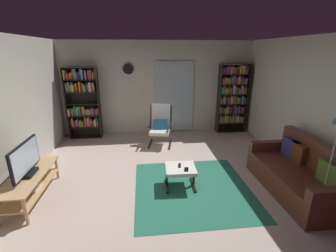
{
  "coord_description": "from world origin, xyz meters",
  "views": [
    {
      "loc": [
        -0.45,
        -3.65,
        2.32
      ],
      "look_at": [
        0.08,
        1.02,
        0.78
      ],
      "focal_mm": 24.52,
      "sensor_mm": 36.0,
      "label": 1
    }
  ],
  "objects_px": {
    "bookshelf_near_tv": "(83,101)",
    "wall_clock": "(128,69)",
    "cell_phone": "(186,169)",
    "bookshelf_near_sofa": "(232,96)",
    "lounge_armchair": "(160,124)",
    "television": "(25,160)",
    "tv_stand": "(30,183)",
    "leather_sofa": "(300,174)",
    "ottoman": "(180,171)",
    "tv_remote": "(180,165)"
  },
  "relations": [
    {
      "from": "leather_sofa",
      "to": "bookshelf_near_sofa",
      "type": "bearing_deg",
      "value": 90.62
    },
    {
      "from": "lounge_armchair",
      "to": "ottoman",
      "type": "relative_size",
      "value": 1.89
    },
    {
      "from": "television",
      "to": "cell_phone",
      "type": "xyz_separation_m",
      "value": [
        2.55,
        -0.01,
        -0.31
      ]
    },
    {
      "from": "television",
      "to": "wall_clock",
      "type": "bearing_deg",
      "value": 63.81
    },
    {
      "from": "television",
      "to": "cell_phone",
      "type": "height_order",
      "value": "television"
    },
    {
      "from": "ottoman",
      "to": "tv_remote",
      "type": "xyz_separation_m",
      "value": [
        -0.01,
        0.05,
        0.08
      ]
    },
    {
      "from": "cell_phone",
      "to": "ottoman",
      "type": "bearing_deg",
      "value": 144.94
    },
    {
      "from": "television",
      "to": "tv_remote",
      "type": "relative_size",
      "value": 5.92
    },
    {
      "from": "leather_sofa",
      "to": "tv_remote",
      "type": "xyz_separation_m",
      "value": [
        -2.01,
        0.42,
        0.07
      ]
    },
    {
      "from": "bookshelf_near_sofa",
      "to": "leather_sofa",
      "type": "xyz_separation_m",
      "value": [
        0.03,
        -3.16,
        -0.74
      ]
    },
    {
      "from": "leather_sofa",
      "to": "wall_clock",
      "type": "relative_size",
      "value": 6.23
    },
    {
      "from": "bookshelf_near_sofa",
      "to": "tv_remote",
      "type": "xyz_separation_m",
      "value": [
        -1.98,
        -2.74,
        -0.67
      ]
    },
    {
      "from": "tv_stand",
      "to": "leather_sofa",
      "type": "distance_m",
      "value": 4.48
    },
    {
      "from": "tv_remote",
      "to": "cell_phone",
      "type": "height_order",
      "value": "tv_remote"
    },
    {
      "from": "television",
      "to": "lounge_armchair",
      "type": "relative_size",
      "value": 0.83
    },
    {
      "from": "ottoman",
      "to": "wall_clock",
      "type": "bearing_deg",
      "value": 108.57
    },
    {
      "from": "ottoman",
      "to": "tv_stand",
      "type": "bearing_deg",
      "value": -177.72
    },
    {
      "from": "lounge_armchair",
      "to": "tv_remote",
      "type": "xyz_separation_m",
      "value": [
        0.18,
        -2.0,
        -0.15
      ]
    },
    {
      "from": "tv_stand",
      "to": "lounge_armchair",
      "type": "bearing_deg",
      "value": 43.32
    },
    {
      "from": "tv_stand",
      "to": "leather_sofa",
      "type": "bearing_deg",
      "value": -3.44
    },
    {
      "from": "lounge_armchair",
      "to": "bookshelf_near_tv",
      "type": "bearing_deg",
      "value": 160.74
    },
    {
      "from": "bookshelf_near_sofa",
      "to": "lounge_armchair",
      "type": "distance_m",
      "value": 2.34
    },
    {
      "from": "television",
      "to": "lounge_armchair",
      "type": "distance_m",
      "value": 3.14
    },
    {
      "from": "television",
      "to": "bookshelf_near_sofa",
      "type": "relative_size",
      "value": 0.43
    },
    {
      "from": "bookshelf_near_sofa",
      "to": "ottoman",
      "type": "height_order",
      "value": "bookshelf_near_sofa"
    },
    {
      "from": "cell_phone",
      "to": "wall_clock",
      "type": "relative_size",
      "value": 0.48
    },
    {
      "from": "bookshelf_near_sofa",
      "to": "cell_phone",
      "type": "height_order",
      "value": "bookshelf_near_sofa"
    },
    {
      "from": "leather_sofa",
      "to": "cell_phone",
      "type": "distance_m",
      "value": 1.94
    },
    {
      "from": "bookshelf_near_sofa",
      "to": "wall_clock",
      "type": "relative_size",
      "value": 6.81
    },
    {
      "from": "bookshelf_near_tv",
      "to": "tv_remote",
      "type": "xyz_separation_m",
      "value": [
        2.21,
        -2.71,
        -0.66
      ]
    },
    {
      "from": "tv_remote",
      "to": "wall_clock",
      "type": "relative_size",
      "value": 0.5
    },
    {
      "from": "lounge_armchair",
      "to": "ottoman",
      "type": "distance_m",
      "value": 2.07
    },
    {
      "from": "bookshelf_near_sofa",
      "to": "ottoman",
      "type": "xyz_separation_m",
      "value": [
        -1.97,
        -2.79,
        -0.75
      ]
    },
    {
      "from": "lounge_armchair",
      "to": "ottoman",
      "type": "bearing_deg",
      "value": -84.78
    },
    {
      "from": "television",
      "to": "cell_phone",
      "type": "bearing_deg",
      "value": -0.19
    },
    {
      "from": "tv_stand",
      "to": "bookshelf_near_sofa",
      "type": "distance_m",
      "value": 5.35
    },
    {
      "from": "television",
      "to": "bookshelf_near_tv",
      "type": "xyz_separation_m",
      "value": [
        0.25,
        2.86,
        0.35
      ]
    },
    {
      "from": "bookshelf_near_tv",
      "to": "wall_clock",
      "type": "height_order",
      "value": "wall_clock"
    },
    {
      "from": "lounge_armchair",
      "to": "wall_clock",
      "type": "bearing_deg",
      "value": 132.35
    },
    {
      "from": "cell_phone",
      "to": "bookshelf_near_sofa",
      "type": "bearing_deg",
      "value": 71.36
    },
    {
      "from": "lounge_armchair",
      "to": "cell_phone",
      "type": "xyz_separation_m",
      "value": [
        0.27,
        -2.15,
        -0.15
      ]
    },
    {
      "from": "leather_sofa",
      "to": "ottoman",
      "type": "bearing_deg",
      "value": 169.6
    },
    {
      "from": "bookshelf_near_tv",
      "to": "cell_phone",
      "type": "xyz_separation_m",
      "value": [
        2.3,
        -2.86,
        -0.66
      ]
    },
    {
      "from": "leather_sofa",
      "to": "cell_phone",
      "type": "xyz_separation_m",
      "value": [
        -1.92,
        0.27,
        0.07
      ]
    },
    {
      "from": "wall_clock",
      "to": "tv_stand",
      "type": "bearing_deg",
      "value": -116.17
    },
    {
      "from": "television",
      "to": "leather_sofa",
      "type": "relative_size",
      "value": 0.47
    },
    {
      "from": "television",
      "to": "tv_remote",
      "type": "bearing_deg",
      "value": 3.32
    },
    {
      "from": "wall_clock",
      "to": "cell_phone",
      "type": "bearing_deg",
      "value": -70.56
    },
    {
      "from": "tv_stand",
      "to": "tv_remote",
      "type": "relative_size",
      "value": 9.35
    },
    {
      "from": "bookshelf_near_tv",
      "to": "lounge_armchair",
      "type": "height_order",
      "value": "bookshelf_near_tv"
    }
  ]
}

